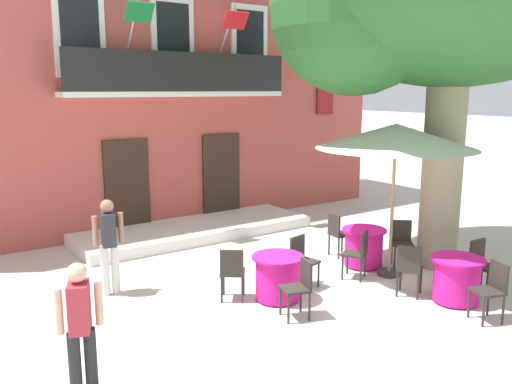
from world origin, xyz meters
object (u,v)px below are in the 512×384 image
at_px(cafe_chair_front_2, 232,270).
at_px(cafe_chair_front_1, 302,258).
at_px(cafe_table_near_tree, 457,279).
at_px(cafe_chair_near_tree_1, 482,262).
at_px(cafe_chair_middle_2, 338,232).
at_px(cafe_table_front, 278,277).
at_px(cafe_umbrella, 396,137).
at_px(cafe_chair_near_tree_2, 409,266).
at_px(cafe_chair_middle_0, 359,251).
at_px(cafe_chair_front_0, 300,284).
at_px(pedestrian_near_entrance, 80,323).
at_px(cafe_table_middle, 364,247).
at_px(cafe_chair_middle_1, 402,240).
at_px(pedestrian_mid_plaza, 109,241).
at_px(cafe_chair_near_tree_0, 492,287).

bearing_deg(cafe_chair_front_2, cafe_chair_front_1, -6.05).
bearing_deg(cafe_table_near_tree, cafe_chair_near_tree_1, 3.14).
distance_m(cafe_chair_middle_2, cafe_table_front, 2.70).
bearing_deg(cafe_umbrella, cafe_table_front, 174.31).
distance_m(cafe_chair_near_tree_2, cafe_umbrella, 2.33).
bearing_deg(cafe_chair_near_tree_1, cafe_chair_middle_0, 127.85).
bearing_deg(cafe_chair_front_0, cafe_chair_front_1, 48.98).
height_order(cafe_chair_front_0, pedestrian_near_entrance, pedestrian_near_entrance).
bearing_deg(cafe_table_near_tree, cafe_umbrella, 86.10).
xyz_separation_m(cafe_chair_near_tree_1, cafe_table_middle, (-0.68, 2.11, -0.14)).
bearing_deg(cafe_chair_middle_0, cafe_chair_middle_2, 62.80).
relative_size(cafe_chair_middle_1, cafe_chair_front_2, 1.00).
bearing_deg(cafe_table_near_tree, cafe_chair_middle_1, 68.04).
relative_size(cafe_table_front, pedestrian_mid_plaza, 0.52).
height_order(cafe_table_near_tree, cafe_chair_middle_2, cafe_chair_middle_2).
bearing_deg(cafe_chair_middle_2, cafe_chair_near_tree_2, -103.09).
relative_size(cafe_table_middle, cafe_chair_front_1, 0.95).
bearing_deg(cafe_table_middle, cafe_chair_middle_2, 88.99).
bearing_deg(cafe_table_front, cafe_chair_front_1, 18.80).
height_order(cafe_chair_near_tree_0, pedestrian_near_entrance, pedestrian_near_entrance).
xyz_separation_m(cafe_table_front, cafe_umbrella, (2.45, -0.24, 2.22)).
bearing_deg(cafe_table_middle, cafe_chair_front_1, -174.83).
xyz_separation_m(cafe_chair_near_tree_1, pedestrian_mid_plaza, (-5.30, 3.54, 0.40)).
relative_size(cafe_table_middle, cafe_table_front, 1.00).
xyz_separation_m(cafe_chair_middle_2, cafe_chair_front_0, (-2.58, -1.89, 0.00)).
height_order(cafe_table_near_tree, cafe_chair_front_2, cafe_chair_front_2).
xyz_separation_m(cafe_table_near_tree, cafe_chair_middle_1, (0.70, 1.73, 0.14)).
relative_size(cafe_table_near_tree, cafe_table_front, 1.00).
bearing_deg(cafe_chair_front_1, cafe_umbrella, -15.65).
relative_size(cafe_chair_near_tree_1, pedestrian_near_entrance, 0.57).
height_order(cafe_chair_middle_1, cafe_chair_front_2, same).
bearing_deg(cafe_table_near_tree, cafe_chair_front_2, 144.52).
distance_m(cafe_table_front, cafe_chair_front_1, 0.77).
height_order(cafe_chair_near_tree_2, pedestrian_near_entrance, pedestrian_near_entrance).
distance_m(cafe_chair_near_tree_2, cafe_chair_front_1, 1.83).
height_order(cafe_chair_near_tree_1, cafe_chair_middle_1, same).
bearing_deg(cafe_chair_middle_2, cafe_table_front, -154.70).
xyz_separation_m(cafe_table_near_tree, pedestrian_near_entrance, (-5.87, 0.74, 0.51)).
xyz_separation_m(cafe_chair_near_tree_2, cafe_chair_middle_1, (1.15, 1.12, 0.00)).
relative_size(cafe_chair_front_1, cafe_umbrella, 0.31).
relative_size(cafe_chair_near_tree_2, cafe_chair_front_1, 1.00).
distance_m(cafe_chair_middle_1, pedestrian_near_entrance, 6.65).
height_order(cafe_table_front, cafe_chair_front_0, cafe_chair_front_0).
bearing_deg(cafe_chair_middle_2, cafe_chair_near_tree_0, -94.33).
relative_size(cafe_umbrella, pedestrian_near_entrance, 1.82).
bearing_deg(cafe_chair_near_tree_2, cafe_table_front, 148.95).
xyz_separation_m(cafe_table_near_tree, cafe_chair_front_1, (-1.64, 1.99, 0.14)).
xyz_separation_m(cafe_chair_front_0, cafe_umbrella, (2.60, 0.50, 2.08)).
height_order(cafe_table_front, pedestrian_mid_plaza, pedestrian_mid_plaza).
bearing_deg(cafe_table_middle, cafe_chair_near_tree_1, -72.06).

